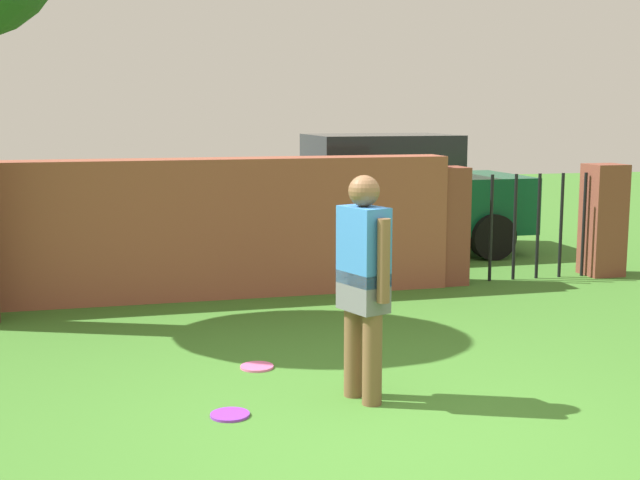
{
  "coord_description": "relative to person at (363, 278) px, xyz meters",
  "views": [
    {
      "loc": [
        -1.71,
        -4.98,
        2.07
      ],
      "look_at": [
        0.03,
        1.73,
        1.0
      ],
      "focal_mm": 47.63,
      "sensor_mm": 36.0,
      "label": 1
    }
  ],
  "objects": [
    {
      "name": "fence_gate",
      "position": [
        3.26,
        3.72,
        -0.2
      ],
      "size": [
        2.56,
        0.44,
        1.4
      ],
      "color": "brown",
      "rests_on": "ground"
    },
    {
      "name": "brick_wall",
      "position": [
        -1.55,
        3.72,
        -0.13
      ],
      "size": [
        7.31,
        0.5,
        1.54
      ],
      "primitive_type": "cube",
      "color": "brown",
      "rests_on": "ground"
    },
    {
      "name": "car",
      "position": [
        2.1,
        5.91,
        -0.04
      ],
      "size": [
        4.21,
        1.95,
        1.72
      ],
      "rotation": [
        0.0,
        0.0,
        0.01
      ],
      "color": "#0C4C2D",
      "rests_on": "ground"
    },
    {
      "name": "frisbee_pink",
      "position": [
        -0.6,
        0.94,
        -0.89
      ],
      "size": [
        0.27,
        0.27,
        0.02
      ],
      "primitive_type": "cylinder",
      "color": "pink",
      "rests_on": "ground"
    },
    {
      "name": "frisbee_purple",
      "position": [
        -0.97,
        -0.09,
        -0.89
      ],
      "size": [
        0.27,
        0.27,
        0.02
      ],
      "primitive_type": "cylinder",
      "color": "purple",
      "rests_on": "ground"
    },
    {
      "name": "person",
      "position": [
        0.0,
        0.0,
        0.0
      ],
      "size": [
        0.33,
        0.51,
        1.62
      ],
      "rotation": [
        0.0,
        0.0,
        1.92
      ],
      "color": "brown",
      "rests_on": "ground"
    },
    {
      "name": "ground_plane",
      "position": [
        -0.05,
        -0.62,
        -0.9
      ],
      "size": [
        40.0,
        40.0,
        0.0
      ],
      "primitive_type": "plane",
      "color": "#3D7528"
    }
  ]
}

